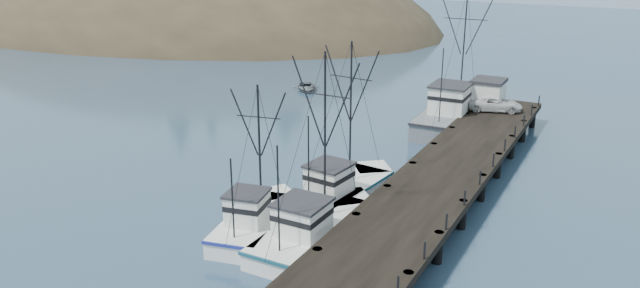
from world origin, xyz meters
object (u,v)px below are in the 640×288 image
object	(u,v)px
trawler_far	(341,190)
pier_shed	(488,93)
work_vessel	(455,113)
pickup_truck	(495,104)
trawler_near	(316,228)
motorboat	(306,90)
pier	(447,172)
trawler_mid	(257,220)

from	to	relation	value
trawler_far	pier_shed	xyz separation A→B (m)	(4.69, 22.65, 2.60)
work_vessel	pickup_truck	size ratio (longest dim) A/B	3.19
work_vessel	pier_shed	bearing A→B (deg)	14.11
trawler_near	motorboat	xyz separation A→B (m)	(-19.41, 33.67, -0.82)
pickup_truck	motorboat	distance (m)	24.67
pier	pickup_truck	bearing A→B (deg)	91.81
pier	pickup_truck	distance (m)	17.08
trawler_near	motorboat	world-z (taller)	trawler_near
trawler_far	pier_shed	distance (m)	23.28
pier	trawler_near	bearing A→B (deg)	-114.61
trawler_mid	motorboat	bearing A→B (deg)	114.25
trawler_near	pickup_truck	bearing A→B (deg)	81.01
pickup_truck	work_vessel	bearing A→B (deg)	68.74
pier	pier_shed	world-z (taller)	pier_shed
pier	motorboat	bearing A→B (deg)	136.77
trawler_far	work_vessel	distance (m)	22.00
trawler_mid	pickup_truck	xyz separation A→B (m)	(8.32, 28.56, 1.88)
trawler_far	motorboat	bearing A→B (deg)	123.41
trawler_near	work_vessel	bearing A→B (deg)	88.89
trawler_far	pickup_truck	bearing A→B (deg)	75.40
trawler_mid	motorboat	size ratio (longest dim) A/B	2.06
motorboat	work_vessel	bearing A→B (deg)	-48.99
trawler_near	motorboat	bearing A→B (deg)	119.96
trawler_near	trawler_mid	size ratio (longest dim) A/B	1.23
trawler_far	work_vessel	bearing A→B (deg)	85.33
trawler_near	pier_shed	world-z (taller)	trawler_near
motorboat	trawler_mid	bearing A→B (deg)	-99.03
pier	work_vessel	xyz separation A→B (m)	(-4.40, 17.27, -0.46)
work_vessel	pickup_truck	bearing A→B (deg)	-3.36
trawler_near	pickup_truck	world-z (taller)	trawler_near
pier	work_vessel	bearing A→B (deg)	104.28
trawler_mid	pier_shed	size ratio (longest dim) A/B	3.06
motorboat	pickup_truck	bearing A→B (deg)	-47.06
trawler_far	trawler_mid	bearing A→B (deg)	-111.26
pier	work_vessel	distance (m)	17.83
trawler_mid	pickup_truck	bearing A→B (deg)	73.76
trawler_near	trawler_mid	distance (m)	3.99
trawler_far	pickup_truck	distance (m)	22.50
trawler_near	pier_shed	distance (m)	29.10
trawler_near	pier	bearing A→B (deg)	65.39
pickup_truck	pier_shed	bearing A→B (deg)	27.30
pier_shed	pier	bearing A→B (deg)	-85.24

